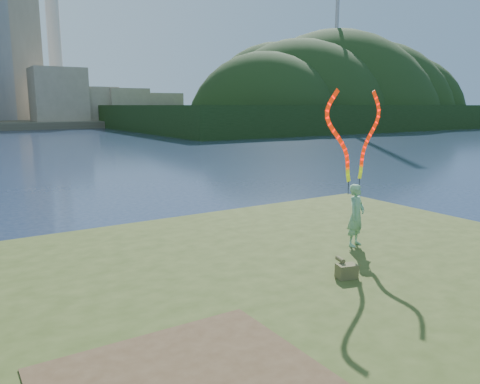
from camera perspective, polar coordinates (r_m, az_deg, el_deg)
ground at (r=9.56m, az=-2.55°, el=-14.13°), size 320.00×320.00×0.00m
grassy_knoll at (r=7.71m, az=6.39°, el=-17.79°), size 20.00×18.00×0.80m
wooded_hill at (r=93.01m, az=11.12°, el=7.98°), size 78.00×50.00×63.00m
woman_with_ribbons at (r=10.88m, az=13.99°, el=1.08°), size 1.87×0.68×3.84m
canvas_bag at (r=9.09m, az=12.81°, el=-9.30°), size 0.42×0.48×0.35m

